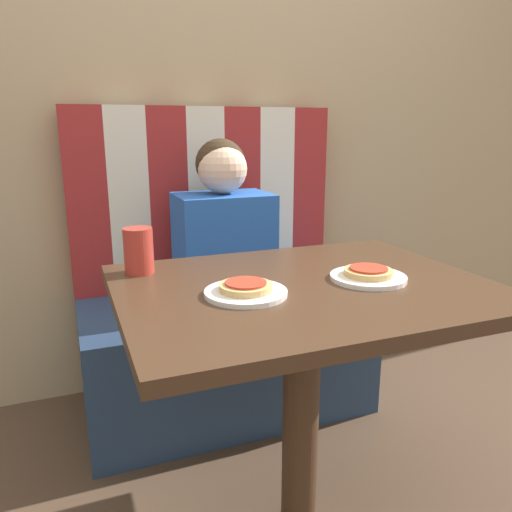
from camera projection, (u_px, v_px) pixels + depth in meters
name	position (u px, v px, depth m)	size (l,w,h in m)	color
wall_back	(196.00, 80.00, 2.05)	(7.00, 0.05, 2.60)	tan
booth_seat	(226.00, 353.00, 2.01)	(1.10, 0.57, 0.46)	navy
booth_backrest	(205.00, 198.00, 2.09)	(1.10, 0.07, 0.74)	maroon
dining_table	(303.00, 319.00, 1.30)	(0.94, 0.73, 0.73)	#422B1C
person	(223.00, 228.00, 1.89)	(0.35, 0.25, 0.62)	#2356B2
plate_left	(246.00, 293.00, 1.19)	(0.20, 0.20, 0.01)	white
plate_right	(368.00, 277.00, 1.31)	(0.20, 0.20, 0.01)	white
pizza_left	(246.00, 286.00, 1.18)	(0.13, 0.13, 0.02)	tan
pizza_right	(368.00, 272.00, 1.30)	(0.13, 0.13, 0.02)	tan
drinking_cup	(139.00, 251.00, 1.35)	(0.08, 0.08, 0.13)	#B23328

